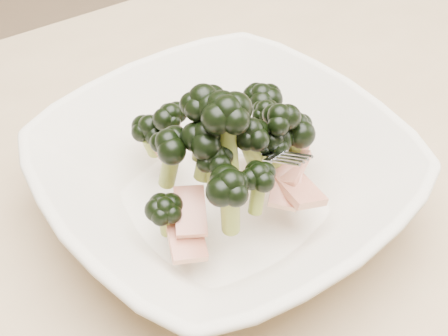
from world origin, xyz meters
The scene contains 2 objects.
dining_table centered at (0.00, 0.00, 0.65)m, with size 1.20×0.80×0.75m.
broccoli_dish centered at (-0.08, 0.01, 0.79)m, with size 0.34×0.34×0.14m.
Camera 1 is at (-0.29, -0.31, 1.18)m, focal length 50.00 mm.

